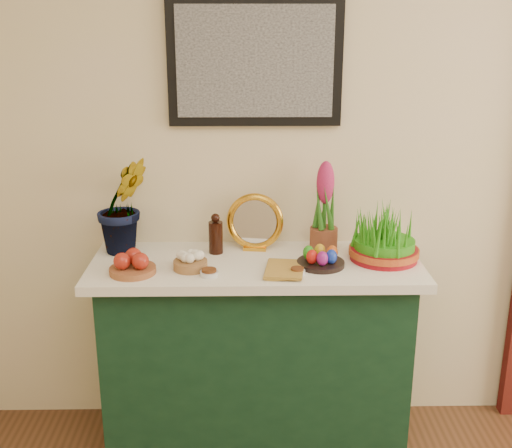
{
  "coord_description": "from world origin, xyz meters",
  "views": [
    {
      "loc": [
        -0.46,
        -0.54,
        1.87
      ],
      "look_at": [
        -0.42,
        1.95,
        1.07
      ],
      "focal_mm": 45.0,
      "sensor_mm": 36.0,
      "label": 1
    }
  ],
  "objects_px": {
    "mirror": "(255,222)",
    "wheatgrass_sabzeh": "(385,236)",
    "sideboard": "(256,357)",
    "book": "(266,268)",
    "hyacinth_green": "(122,190)"
  },
  "relations": [
    {
      "from": "mirror",
      "to": "book",
      "type": "bearing_deg",
      "value": -81.83
    },
    {
      "from": "hyacinth_green",
      "to": "mirror",
      "type": "xyz_separation_m",
      "value": [
        0.57,
        0.02,
        -0.16
      ]
    },
    {
      "from": "sideboard",
      "to": "mirror",
      "type": "height_order",
      "value": "mirror"
    },
    {
      "from": "hyacinth_green",
      "to": "wheatgrass_sabzeh",
      "type": "relative_size",
      "value": 1.88
    },
    {
      "from": "book",
      "to": "mirror",
      "type": "bearing_deg",
      "value": 105.97
    },
    {
      "from": "mirror",
      "to": "wheatgrass_sabzeh",
      "type": "relative_size",
      "value": 0.87
    },
    {
      "from": "wheatgrass_sabzeh",
      "to": "sideboard",
      "type": "bearing_deg",
      "value": -179.19
    },
    {
      "from": "mirror",
      "to": "wheatgrass_sabzeh",
      "type": "bearing_deg",
      "value": -14.56
    },
    {
      "from": "mirror",
      "to": "wheatgrass_sabzeh",
      "type": "xyz_separation_m",
      "value": [
        0.55,
        -0.14,
        -0.02
      ]
    },
    {
      "from": "sideboard",
      "to": "book",
      "type": "xyz_separation_m",
      "value": [
        0.04,
        -0.12,
        0.48
      ]
    },
    {
      "from": "book",
      "to": "hyacinth_green",
      "type": "bearing_deg",
      "value": 165.52
    },
    {
      "from": "hyacinth_green",
      "to": "book",
      "type": "relative_size",
      "value": 2.73
    },
    {
      "from": "mirror",
      "to": "wheatgrass_sabzeh",
      "type": "height_order",
      "value": "mirror"
    },
    {
      "from": "wheatgrass_sabzeh",
      "to": "book",
      "type": "bearing_deg",
      "value": -165.56
    },
    {
      "from": "hyacinth_green",
      "to": "mirror",
      "type": "distance_m",
      "value": 0.59
    }
  ]
}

